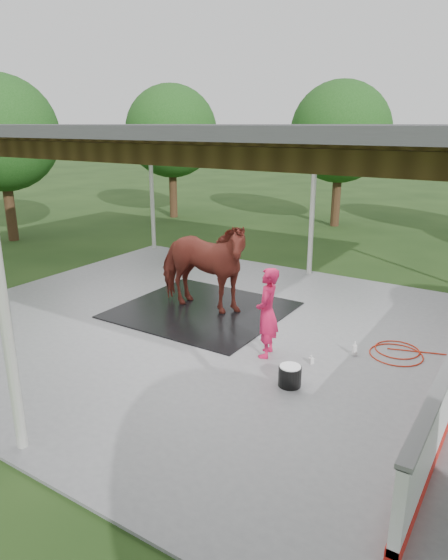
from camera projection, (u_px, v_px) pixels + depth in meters
The scene contains 11 objects.
ground at pixel (218, 331), 10.37m from camera, with size 100.00×100.00×0.00m, color #1E3814.
concrete_slab at pixel (218, 330), 10.36m from camera, with size 12.00×10.00×0.05m, color slate.
pavilion_structure at pixel (217, 132), 9.18m from camera, with size 12.60×10.60×4.05m.
tree_belt at pixel (255, 141), 9.80m from camera, with size 28.00×28.00×5.80m.
rubber_mat at pixel (202, 310), 11.35m from camera, with size 3.56×3.33×0.03m, color black.
horse at pixel (201, 265), 11.03m from camera, with size 1.12×2.46×2.08m, color maroon.
handler at pixel (267, 313), 8.92m from camera, with size 0.61×0.40×1.66m, color #CC1546.
wash_bucket at pixel (290, 376), 8.05m from camera, with size 0.38×0.38×0.35m.
soap_bottle_a at pixel (355, 348), 9.12m from camera, with size 0.10×0.11×0.27m, color silver.
soap_bottle_b at pixel (311, 359), 8.81m from camera, with size 0.08×0.08×0.17m, color #338CD8.
hose_coil at pixel (397, 352), 9.24m from camera, with size 1.54×1.11×0.02m.
Camera 1 is at (5.26, -8.00, 4.11)m, focal length 32.00 mm.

